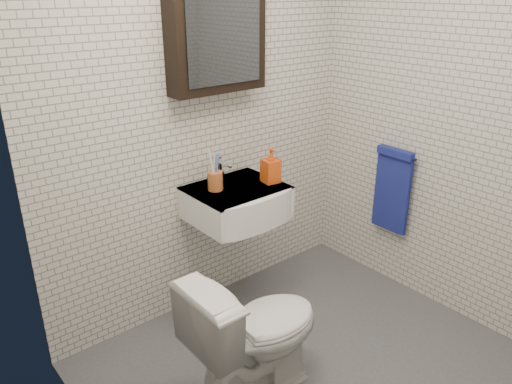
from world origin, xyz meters
The scene contains 9 objects.
ground centered at (0.00, 0.00, 0.01)m, with size 2.20×2.00×0.01m, color #484A4F.
room_shell centered at (0.00, 0.00, 1.47)m, with size 2.22×2.02×2.51m.
washbasin centered at (0.05, 0.73, 0.76)m, with size 0.55×0.50×0.20m.
faucet centered at (0.05, 0.93, 0.92)m, with size 0.06×0.20×0.15m.
mirror_cabinet centered at (0.05, 0.93, 1.70)m, with size 0.60×0.15×0.60m.
towel_rail centered at (1.04, 0.35, 0.72)m, with size 0.09×0.30×0.58m.
toothbrush_cup centered at (-0.07, 0.82, 0.91)m, with size 0.10×0.10×0.25m.
soap_bottle centered at (0.27, 0.70, 0.96)m, with size 0.10×0.10×0.22m, color orange.
toilet centered at (-0.34, 0.13, 0.36)m, with size 0.41×0.71×0.73m, color white.
Camera 1 is at (-1.64, -1.43, 1.98)m, focal length 35.00 mm.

